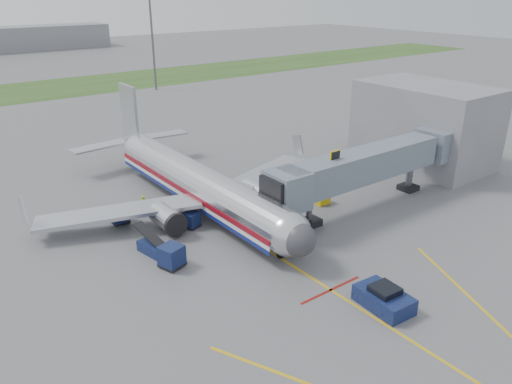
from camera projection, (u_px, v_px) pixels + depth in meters
ground at (296, 268)px, 40.33m from camera, size 400.00×400.00×0.00m
grass_strip at (18, 92)px, 106.74m from camera, size 300.00×25.00×0.01m
apron_markings at (365, 312)px, 34.87m from camera, size 21.52×50.00×0.01m
airliner at (197, 182)px, 50.57m from camera, size 32.10×35.67×10.25m
jet_bridge at (361, 167)px, 49.46m from camera, size 25.30×4.00×6.90m
terminal at (425, 125)px, 62.47m from camera, size 10.00×16.00×10.00m
light_mast_right at (152, 39)px, 105.45m from camera, size 2.00×0.44×20.40m
pushback_tug at (384, 299)px, 35.15m from camera, size 2.72×4.16×1.67m
baggage_cart_a at (172, 256)px, 40.13m from camera, size 2.17×2.17×1.87m
baggage_cart_b at (191, 220)px, 46.85m from camera, size 1.75×1.75×1.49m
baggage_cart_c at (119, 215)px, 47.63m from camera, size 1.59×1.59×1.68m
belt_loader at (157, 249)px, 42.12m from camera, size 2.17×4.67×2.21m
ground_power_cart at (322, 199)px, 51.95m from camera, size 1.48×0.99×1.18m
ramp_worker at (144, 205)px, 49.58m from camera, size 0.83×0.79×1.92m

